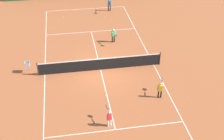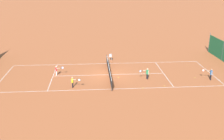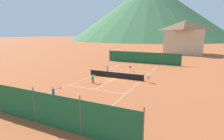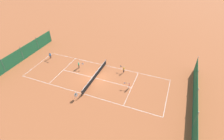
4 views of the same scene
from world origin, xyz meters
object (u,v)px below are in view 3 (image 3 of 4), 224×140
at_px(tennis_ball_service_box, 82,79).
at_px(player_far_service, 54,92).
at_px(tennis_ball_by_net_right, 68,95).
at_px(tennis_ball_by_net_left, 97,103).
at_px(tennis_ball_near_corner, 74,84).
at_px(alpine_chalet, 184,37).
at_px(tennis_net, 116,75).
at_px(player_far_baseline, 107,68).
at_px(ball_hopper, 148,78).
at_px(player_near_service, 130,67).
at_px(player_near_baseline, 93,78).
at_px(tennis_ball_alley_right, 107,78).

bearing_deg(tennis_ball_service_box, player_far_service, -77.19).
distance_m(tennis_ball_by_net_right, tennis_ball_by_net_left, 4.19).
relative_size(tennis_ball_near_corner, tennis_ball_service_box, 1.00).
relative_size(tennis_ball_service_box, alpine_chalet, 0.01).
xyz_separation_m(tennis_net, tennis_ball_service_box, (-4.16, -3.18, -0.47)).
xyz_separation_m(player_far_baseline, ball_hopper, (8.70, -4.39, -0.03)).
bearing_deg(player_far_service, tennis_ball_by_net_left, 10.28).
distance_m(player_near_service, tennis_ball_by_net_left, 16.21).
xyz_separation_m(player_near_service, alpine_chalet, (7.14, 34.59, 5.18)).
xyz_separation_m(tennis_net, tennis_ball_by_net_left, (2.43, -10.09, -0.47)).
xyz_separation_m(tennis_net, tennis_ball_by_net_right, (-1.72, -9.54, -0.47)).
xyz_separation_m(player_near_baseline, alpine_chalet, (9.11, 44.63, 5.09)).
relative_size(player_far_baseline, tennis_ball_near_corner, 17.60).
height_order(player_far_baseline, tennis_ball_alley_right, player_far_baseline).
distance_m(player_near_service, tennis_ball_alley_right, 7.12).
bearing_deg(ball_hopper, player_far_service, -126.34).
xyz_separation_m(tennis_ball_by_net_right, tennis_ball_alley_right, (0.70, 8.53, 0.00)).
bearing_deg(player_near_service, alpine_chalet, 78.34).
relative_size(player_near_service, alpine_chalet, 0.08).
bearing_deg(tennis_ball_near_corner, player_near_service, 70.42).
distance_m(player_far_service, tennis_ball_alley_right, 10.08).
bearing_deg(ball_hopper, alpine_chalet, 87.03).
xyz_separation_m(player_near_baseline, tennis_ball_by_net_right, (-0.05, -5.46, -0.70)).
xyz_separation_m(tennis_ball_near_corner, tennis_ball_by_net_left, (6.22, -4.56, 0.00)).
relative_size(player_near_service, tennis_ball_by_net_left, 16.47).
relative_size(player_far_service, tennis_ball_alley_right, 19.32).
height_order(player_far_baseline, alpine_chalet, alpine_chalet).
relative_size(tennis_ball_near_corner, alpine_chalet, 0.01).
distance_m(player_near_baseline, tennis_ball_by_net_left, 7.31).
distance_m(player_far_baseline, player_near_baseline, 8.14).
height_order(tennis_net, ball_hopper, tennis_net).
bearing_deg(tennis_ball_by_net_left, player_near_baseline, 124.32).
height_order(tennis_ball_near_corner, tennis_ball_service_box, same).
xyz_separation_m(player_near_service, ball_hopper, (5.01, -6.48, 0.01)).
xyz_separation_m(tennis_ball_by_net_right, ball_hopper, (7.03, 9.03, 0.62)).
bearing_deg(player_near_service, player_far_baseline, -150.49).
xyz_separation_m(player_far_baseline, alpine_chalet, (10.83, 36.67, 5.14)).
bearing_deg(player_far_baseline, player_far_service, -86.12).
bearing_deg(player_far_baseline, tennis_ball_near_corner, -92.44).
height_order(player_far_baseline, tennis_ball_by_net_right, player_far_baseline).
bearing_deg(tennis_ball_by_net_left, player_far_baseline, 112.63).
bearing_deg(tennis_ball_near_corner, player_near_baseline, 34.40).
xyz_separation_m(player_far_service, player_far_baseline, (-1.01, 14.84, -0.06)).
distance_m(player_near_baseline, alpine_chalet, 45.84).
bearing_deg(player_near_baseline, tennis_ball_alley_right, 78.03).
bearing_deg(player_far_service, tennis_net, 77.72).
bearing_deg(tennis_ball_alley_right, player_near_baseline, -101.97).
xyz_separation_m(player_far_service, tennis_ball_alley_right, (1.37, 9.96, -0.71)).
xyz_separation_m(player_far_service, tennis_ball_near_corner, (-1.41, 5.43, -0.71)).
relative_size(player_far_baseline, player_near_baseline, 0.93).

